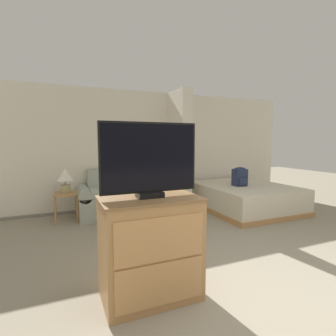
{
  "coord_description": "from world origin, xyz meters",
  "views": [
    {
      "loc": [
        -1.9,
        -1.46,
        1.5
      ],
      "look_at": [
        -0.21,
        2.53,
        1.05
      ],
      "focal_mm": 28.0,
      "sensor_mm": 36.0,
      "label": 1
    }
  ],
  "objects_px": {
    "backpack": "(240,176)",
    "coffee_table": "(136,209)",
    "tv_dresser": "(150,248)",
    "tv": "(150,160)",
    "couch": "(124,198)",
    "bed": "(243,197)",
    "table_lamp": "(65,177)"
  },
  "relations": [
    {
      "from": "coffee_table",
      "to": "tv_dresser",
      "type": "height_order",
      "value": "tv_dresser"
    },
    {
      "from": "table_lamp",
      "to": "tv",
      "type": "distance_m",
      "value": 3.04
    },
    {
      "from": "backpack",
      "to": "table_lamp",
      "type": "bearing_deg",
      "value": 169.05
    },
    {
      "from": "coffee_table",
      "to": "bed",
      "type": "bearing_deg",
      "value": 8.12
    },
    {
      "from": "coffee_table",
      "to": "table_lamp",
      "type": "height_order",
      "value": "table_lamp"
    },
    {
      "from": "tv_dresser",
      "to": "tv",
      "type": "distance_m",
      "value": 0.84
    },
    {
      "from": "couch",
      "to": "tv",
      "type": "relative_size",
      "value": 2.01
    },
    {
      "from": "couch",
      "to": "bed",
      "type": "distance_m",
      "value": 2.6
    },
    {
      "from": "couch",
      "to": "backpack",
      "type": "bearing_deg",
      "value": -17.17
    },
    {
      "from": "couch",
      "to": "backpack",
      "type": "relative_size",
      "value": 4.57
    },
    {
      "from": "couch",
      "to": "bed",
      "type": "relative_size",
      "value": 0.87
    },
    {
      "from": "couch",
      "to": "coffee_table",
      "type": "distance_m",
      "value": 1.03
    },
    {
      "from": "table_lamp",
      "to": "couch",
      "type": "bearing_deg",
      "value": 2.9
    },
    {
      "from": "tv",
      "to": "bed",
      "type": "xyz_separation_m",
      "value": [
        2.97,
        2.31,
        -1.05
      ]
    },
    {
      "from": "table_lamp",
      "to": "bed",
      "type": "relative_size",
      "value": 0.22
    },
    {
      "from": "tv",
      "to": "backpack",
      "type": "xyz_separation_m",
      "value": [
        2.82,
        2.25,
        -0.58
      ]
    },
    {
      "from": "tv_dresser",
      "to": "tv",
      "type": "relative_size",
      "value": 1.06
    },
    {
      "from": "couch",
      "to": "table_lamp",
      "type": "bearing_deg",
      "value": -177.1
    },
    {
      "from": "tv_dresser",
      "to": "table_lamp",
      "type": "bearing_deg",
      "value": 102.68
    },
    {
      "from": "couch",
      "to": "backpack",
      "type": "xyz_separation_m",
      "value": [
        2.36,
        -0.73,
        0.41
      ]
    },
    {
      "from": "couch",
      "to": "tv_dresser",
      "type": "height_order",
      "value": "tv_dresser"
    },
    {
      "from": "coffee_table",
      "to": "bed",
      "type": "relative_size",
      "value": 0.33
    },
    {
      "from": "coffee_table",
      "to": "tv",
      "type": "relative_size",
      "value": 0.77
    },
    {
      "from": "bed",
      "to": "couch",
      "type": "bearing_deg",
      "value": 165.11
    },
    {
      "from": "tv_dresser",
      "to": "tv",
      "type": "bearing_deg",
      "value": 90.0
    },
    {
      "from": "backpack",
      "to": "coffee_table",
      "type": "bearing_deg",
      "value": -172.76
    },
    {
      "from": "couch",
      "to": "tv",
      "type": "bearing_deg",
      "value": -98.73
    },
    {
      "from": "table_lamp",
      "to": "tv",
      "type": "bearing_deg",
      "value": -77.32
    },
    {
      "from": "table_lamp",
      "to": "backpack",
      "type": "relative_size",
      "value": 1.13
    },
    {
      "from": "bed",
      "to": "tv_dresser",
      "type": "bearing_deg",
      "value": -142.09
    },
    {
      "from": "couch",
      "to": "backpack",
      "type": "height_order",
      "value": "backpack"
    },
    {
      "from": "table_lamp",
      "to": "backpack",
      "type": "xyz_separation_m",
      "value": [
        3.47,
        -0.67,
        -0.08
      ]
    }
  ]
}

